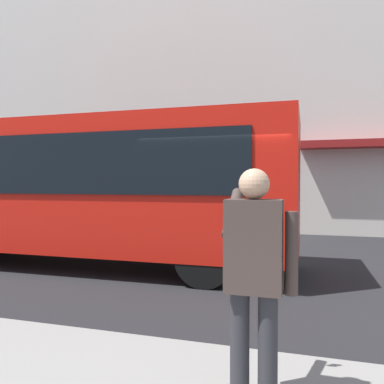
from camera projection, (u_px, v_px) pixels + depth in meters
name	position (u px, v px, depth m)	size (l,w,h in m)	color
ground_plane	(225.00, 274.00, 7.33)	(60.00, 60.00, 0.00)	#232326
building_facade_far	(264.00, 65.00, 13.70)	(28.00, 1.55, 12.00)	beige
red_bus	(82.00, 186.00, 8.26)	(9.05, 2.54, 3.08)	red
pedestrian_photographer	(255.00, 268.00, 2.73)	(0.53, 0.52, 1.70)	#2D2D33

